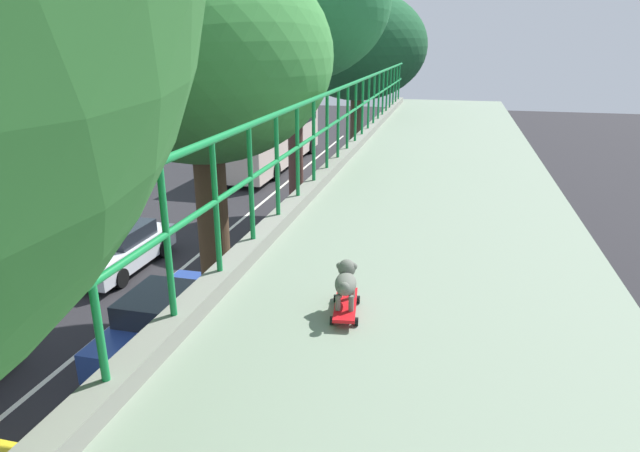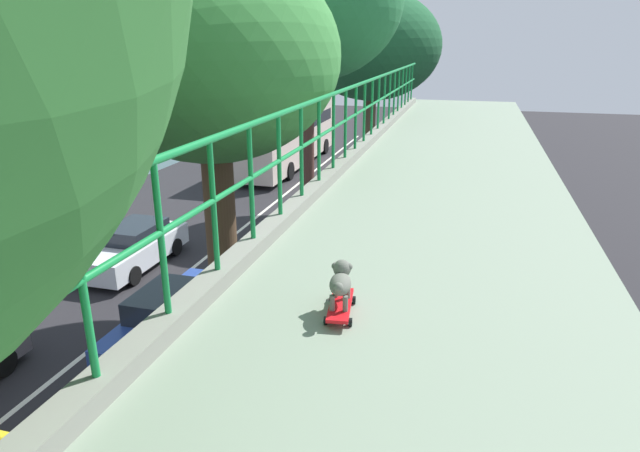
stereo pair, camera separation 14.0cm
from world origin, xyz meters
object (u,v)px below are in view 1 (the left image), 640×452
(city_bus, at_px, (273,132))
(car_white_sixth, at_px, (121,249))
(car_blue_fifth, at_px, (165,319))
(small_dog, at_px, (346,280))
(toy_skateboard, at_px, (346,305))

(city_bus, bearing_deg, car_white_sixth, -89.93)
(car_blue_fifth, height_order, car_white_sixth, car_blue_fifth)
(small_dog, bearing_deg, car_blue_fifth, 129.08)
(car_blue_fifth, height_order, city_bus, city_bus)
(car_blue_fifth, relative_size, car_white_sixth, 1.08)
(car_white_sixth, bearing_deg, toy_skateboard, -49.18)
(city_bus, xyz_separation_m, toy_skateboard, (9.59, -26.87, 3.36))
(city_bus, bearing_deg, car_blue_fifth, -79.21)
(city_bus, xyz_separation_m, small_dog, (9.59, -26.86, 3.54))
(car_blue_fifth, xyz_separation_m, city_bus, (-3.75, 19.66, 1.35))
(toy_skateboard, bearing_deg, car_white_sixth, 130.82)
(car_blue_fifth, distance_m, city_bus, 20.06)
(city_bus, relative_size, small_dog, 31.68)
(car_blue_fifth, height_order, toy_skateboard, toy_skateboard)
(car_white_sixth, bearing_deg, car_blue_fifth, -46.08)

